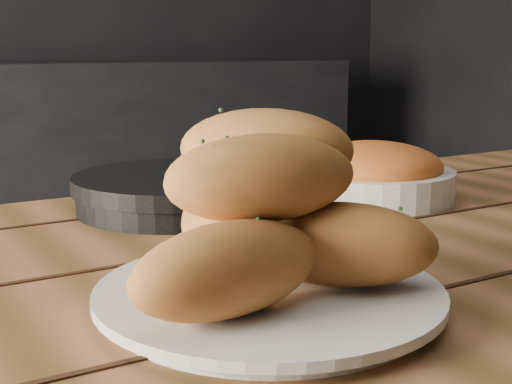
% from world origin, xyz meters
% --- Properties ---
extents(table, '(1.59, 0.87, 0.75)m').
position_xyz_m(table, '(0.04, -0.30, 0.65)').
color(table, brown).
rests_on(table, ground).
extents(plate, '(0.27, 0.27, 0.02)m').
position_xyz_m(plate, '(-0.05, -0.36, 0.76)').
color(plate, silver).
rests_on(plate, table).
extents(bread_rolls, '(0.27, 0.23, 0.14)m').
position_xyz_m(bread_rolls, '(-0.06, -0.36, 0.83)').
color(bread_rolls, '#B66532').
rests_on(bread_rolls, plate).
extents(skillet, '(0.40, 0.26, 0.05)m').
position_xyz_m(skillet, '(0.03, -0.01, 0.77)').
color(skillet, black).
rests_on(skillet, table).
extents(bowl, '(0.22, 0.22, 0.08)m').
position_xyz_m(bowl, '(0.28, -0.08, 0.78)').
color(bowl, white).
rests_on(bowl, table).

